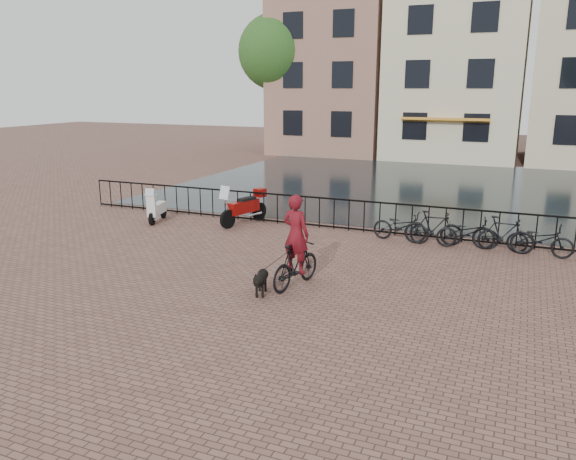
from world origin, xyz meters
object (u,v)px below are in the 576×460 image
at_px(cyclist, 296,247).
at_px(scooter, 157,203).
at_px(motorcycle, 244,203).
at_px(dog, 261,282).

height_order(cyclist, scooter, cyclist).
bearing_deg(motorcycle, scooter, -148.59).
xyz_separation_m(motorcycle, scooter, (-2.90, -0.80, -0.08)).
relative_size(dog, scooter, 0.65).
height_order(cyclist, dog, cyclist).
bearing_deg(cyclist, dog, 67.68).
height_order(dog, motorcycle, motorcycle).
height_order(dog, scooter, scooter).
distance_m(cyclist, scooter, 7.99).
relative_size(motorcycle, scooter, 1.45).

